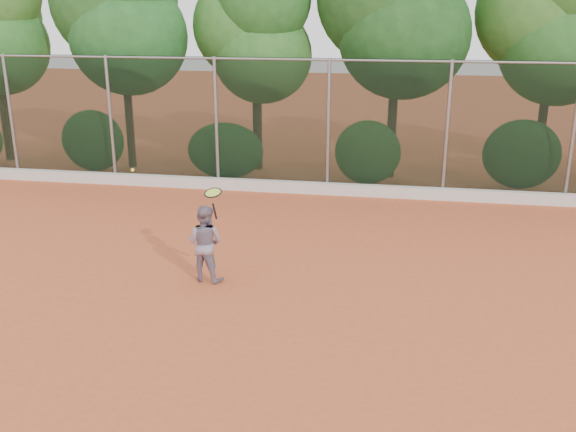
# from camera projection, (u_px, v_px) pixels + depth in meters

# --- Properties ---
(ground) EXTENTS (80.00, 80.00, 0.00)m
(ground) POSITION_uv_depth(u_px,v_px,m) (277.00, 306.00, 10.57)
(ground) COLOR #C4562E
(ground) RESTS_ON ground
(concrete_curb) EXTENTS (24.00, 0.20, 0.30)m
(concrete_curb) POSITION_uv_depth(u_px,v_px,m) (326.00, 189.00, 16.92)
(concrete_curb) COLOR beige
(concrete_curb) RESTS_ON ground
(tennis_player) EXTENTS (0.77, 0.65, 1.40)m
(tennis_player) POSITION_uv_depth(u_px,v_px,m) (205.00, 243.00, 11.41)
(tennis_player) COLOR gray
(tennis_player) RESTS_ON ground
(chainlink_fence) EXTENTS (24.09, 0.09, 3.50)m
(chainlink_fence) POSITION_uv_depth(u_px,v_px,m) (328.00, 123.00, 16.56)
(chainlink_fence) COLOR black
(chainlink_fence) RESTS_ON ground
(foliage_backdrop) EXTENTS (23.70, 3.63, 7.55)m
(foliage_backdrop) POSITION_uv_depth(u_px,v_px,m) (319.00, 19.00, 17.72)
(foliage_backdrop) COLOR #482F1C
(foliage_backdrop) RESTS_ON ground
(tennis_racket) EXTENTS (0.38, 0.37, 0.57)m
(tennis_racket) POSITION_uv_depth(u_px,v_px,m) (213.00, 195.00, 10.95)
(tennis_racket) COLOR black
(tennis_racket) RESTS_ON ground
(tennis_ball_in_flight) EXTENTS (0.06, 0.06, 0.06)m
(tennis_ball_in_flight) POSITION_uv_depth(u_px,v_px,m) (133.00, 170.00, 11.71)
(tennis_ball_in_flight) COLOR yellow
(tennis_ball_in_flight) RESTS_ON ground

